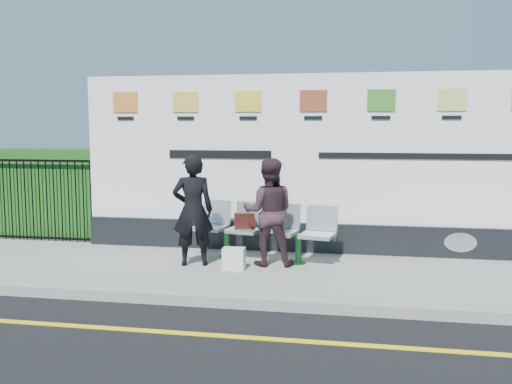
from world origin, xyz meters
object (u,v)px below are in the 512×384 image
billboard (313,176)px  woman_left (193,210)px  woman_right (269,212)px  bench (262,245)px

billboard → woman_left: size_ratio=4.68×
billboard → woman_right: size_ratio=4.84×
bench → woman_left: woman_left is taller
woman_left → billboard: bearing=-158.8°
bench → woman_left: (-0.99, -0.49, 0.61)m
bench → woman_left: bearing=-142.8°
woman_right → woman_left: bearing=4.2°
billboard → woman_left: (-1.72, -1.31, -0.45)m
woman_right → bench: bearing=-67.8°
billboard → woman_right: billboard is taller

